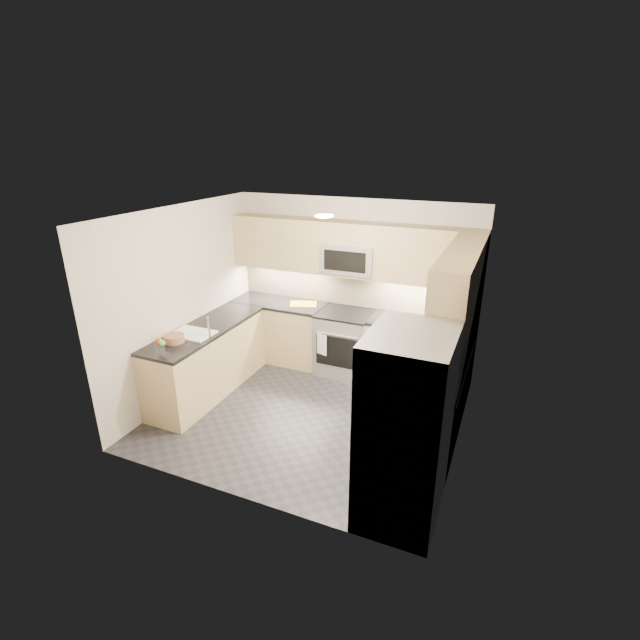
{
  "coord_description": "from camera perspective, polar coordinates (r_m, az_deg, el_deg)",
  "views": [
    {
      "loc": [
        2.11,
        -4.57,
        3.25
      ],
      "look_at": [
        0.0,
        0.35,
        1.15
      ],
      "focal_mm": 26.0,
      "sensor_mm": 36.0,
      "label": 1
    }
  ],
  "objects": [
    {
      "name": "floor",
      "position": [
        5.99,
        -1.34,
        -11.44
      ],
      "size": [
        3.6,
        3.2,
        0.0
      ],
      "primitive_type": "cube",
      "color": "#242429",
      "rests_on": "ground"
    },
    {
      "name": "fruit_pear",
      "position": [
        5.64,
        -18.85,
        -2.71
      ],
      "size": [
        0.07,
        0.07,
        0.07
      ],
      "primitive_type": "sphere",
      "color": "#4DB552",
      "rests_on": "fruit_basket"
    },
    {
      "name": "wall_back",
      "position": [
        6.82,
        4.14,
        4.31
      ],
      "size": [
        3.6,
        0.02,
        2.5
      ],
      "primitive_type": "cube",
      "color": "#BEB3A6",
      "rests_on": "floor"
    },
    {
      "name": "fridge_handle_left",
      "position": [
        4.11,
        4.76,
        -12.72
      ],
      "size": [
        0.02,
        0.02,
        1.2
      ],
      "primitive_type": "cylinder",
      "color": "#B2B5BA",
      "rests_on": "refrigerator"
    },
    {
      "name": "base_cab_back_left",
      "position": [
        7.25,
        -4.98,
        -1.4
      ],
      "size": [
        1.42,
        0.6,
        0.9
      ],
      "primitive_type": "cube",
      "color": "tan",
      "rests_on": "floor"
    },
    {
      "name": "wall_right",
      "position": [
        5.0,
        17.69,
        -3.24
      ],
      "size": [
        0.02,
        3.2,
        2.5
      ],
      "primitive_type": "cube",
      "color": "#BEB3A6",
      "rests_on": "floor"
    },
    {
      "name": "microwave",
      "position": [
        6.52,
        3.66,
        7.62
      ],
      "size": [
        0.76,
        0.4,
        0.4
      ],
      "primitive_type": "cube",
      "color": "#9FA0A6",
      "rests_on": "upper_cab_back"
    },
    {
      "name": "faucet",
      "position": [
        5.88,
        -13.53,
        -0.86
      ],
      "size": [
        0.03,
        0.03,
        0.28
      ],
      "primitive_type": "cylinder",
      "color": "silver",
      "rests_on": "countertop_peninsula"
    },
    {
      "name": "fruit_apple",
      "position": [
        5.71,
        -19.2,
        -2.47
      ],
      "size": [
        0.08,
        0.08,
        0.08
      ],
      "primitive_type": "sphere",
      "color": "#C23C16",
      "rests_on": "fruit_basket"
    },
    {
      "name": "fruit_basket",
      "position": [
        5.9,
        -17.51,
        -2.19
      ],
      "size": [
        0.29,
        0.29,
        0.09
      ],
      "primitive_type": "cylinder",
      "rotation": [
        0.0,
        0.0,
        -0.19
      ],
      "color": "#966246",
      "rests_on": "countertop_peninsula"
    },
    {
      "name": "sink_basin",
      "position": [
        6.11,
        -15.34,
        -2.23
      ],
      "size": [
        0.52,
        0.38,
        0.16
      ],
      "primitive_type": "cube",
      "color": "white",
      "rests_on": "base_cab_peninsula"
    },
    {
      "name": "wall_left",
      "position": [
        6.34,
        -16.44,
        2.11
      ],
      "size": [
        0.02,
        3.2,
        2.5
      ],
      "primitive_type": "cube",
      "color": "#BEB3A6",
      "rests_on": "floor"
    },
    {
      "name": "base_cab_right",
      "position": [
        5.52,
        13.82,
        -9.73
      ],
      "size": [
        0.6,
        1.7,
        0.9
      ],
      "primitive_type": "cube",
      "color": "tan",
      "rests_on": "floor"
    },
    {
      "name": "countertop_back_right",
      "position": [
        6.4,
        12.41,
        -0.47
      ],
      "size": [
        1.42,
        0.63,
        0.04
      ],
      "primitive_type": "cube",
      "color": "black",
      "rests_on": "base_cab_back_right"
    },
    {
      "name": "refrigerator",
      "position": [
        4.2,
        10.46,
        -12.97
      ],
      "size": [
        0.7,
        0.9,
        1.8
      ],
      "primitive_type": "cube",
      "color": "#A2A5AA",
      "rests_on": "floor"
    },
    {
      "name": "backsplash_right",
      "position": [
        5.44,
        18.12,
        -1.92
      ],
      "size": [
        0.01,
        2.3,
        0.51
      ],
      "primitive_type": "cube",
      "color": "tan",
      "rests_on": "wall_right"
    },
    {
      "name": "ceiling",
      "position": [
        5.09,
        -1.59,
        12.94
      ],
      "size": [
        3.6,
        3.2,
        0.02
      ],
      "primitive_type": "cube",
      "color": "beige",
      "rests_on": "wall_back"
    },
    {
      "name": "gas_range",
      "position": [
        6.81,
        3.06,
        -2.84
      ],
      "size": [
        0.76,
        0.65,
        0.91
      ],
      "primitive_type": "cube",
      "color": "#93959A",
      "rests_on": "floor"
    },
    {
      "name": "backsplash_back",
      "position": [
        6.83,
        4.12,
        3.85
      ],
      "size": [
        3.6,
        0.01,
        0.51
      ],
      "primitive_type": "cube",
      "color": "tan",
      "rests_on": "wall_back"
    },
    {
      "name": "utensil_bowl",
      "position": [
        6.36,
        16.51,
        -0.16
      ],
      "size": [
        0.29,
        0.29,
        0.14
      ],
      "primitive_type": "cylinder",
      "rotation": [
        0.0,
        0.0,
        -0.22
      ],
      "color": "#6AAE4A",
      "rests_on": "countertop_back_right"
    },
    {
      "name": "upper_cab_right",
      "position": [
        5.08,
        16.82,
        4.18
      ],
      "size": [
        0.35,
        1.95,
        0.75
      ],
      "primitive_type": "cube",
      "color": "tan",
      "rests_on": "wall_right"
    },
    {
      "name": "range_cooktop",
      "position": [
        6.64,
        3.14,
        0.79
      ],
      "size": [
        0.76,
        0.65,
        0.03
      ],
      "primitive_type": "cube",
      "color": "black",
      "rests_on": "gas_range"
    },
    {
      "name": "cutting_board",
      "position": [
        6.93,
        -2.07,
        1.97
      ],
      "size": [
        0.47,
        0.4,
        0.01
      ],
      "primitive_type": "cube",
      "rotation": [
        0.0,
        0.0,
        0.38
      ],
      "color": "orange",
      "rests_on": "countertop_back_left"
    },
    {
      "name": "countertop_right",
      "position": [
        5.3,
        14.27,
        -5.37
      ],
      "size": [
        0.63,
        1.7,
        0.04
      ],
      "primitive_type": "cube",
      "color": "black",
      "rests_on": "base_cab_right"
    },
    {
      "name": "countertop_peninsula",
      "position": [
        6.27,
        -14.0,
        -1.06
      ],
      "size": [
        0.63,
        2.0,
        0.04
      ],
      "primitive_type": "cube",
      "color": "black",
      "rests_on": "base_cab_peninsula"
    },
    {
      "name": "fridge_handle_right",
      "position": [
        4.4,
        6.29,
        -10.27
      ],
      "size": [
        0.02,
        0.02,
        1.2
      ],
      "primitive_type": "cylinder",
      "color": "#B2B5BA",
      "rests_on": "refrigerator"
    },
    {
      "name": "upper_cab_back",
      "position": [
        6.52,
        3.76,
        8.73
      ],
      "size": [
        3.6,
        0.35,
        0.75
      ],
      "primitive_type": "cube",
      "color": "tan",
      "rests_on": "wall_back"
    },
    {
      "name": "base_cab_back_right",
      "position": [
        6.58,
        12.09,
        -4.26
      ],
      "size": [
        1.42,
        0.6,
        0.9
      ],
      "primitive_type": "cube",
      "color": "tan",
      "rests_on": "floor"
    },
    {
      "name": "dish_towel_check",
      "position": [
        6.53,
        0.21,
        -3.01
      ],
      "size": [
        0.16,
        0.06,
        0.31
      ],
      "primitive_type": "cube",
      "rotation": [
        0.0,
        0.0,
        -0.29
      ],
      "color": "white",
      "rests_on": "oven_handle"
    },
    {
      "name": "base_cab_peninsula",
      "position": [
        6.46,
        -13.63,
        -4.92
      ],
      "size": [
        0.6,
        2.0,
        0.9
      ],
      "primitive_type": "cube",
      "color": "tan",
      "rests_on": "floor"
    },
    {
      "name": "microwave_door",
      "position": [
        6.33,
        3.03,
        7.21
      ],
      "size": [
        0.6,
        0.01,
        0.28
      ],
      "primitive_type": "cube",
      "color": "black",
      "rests_on": "microwave"
    },
    {
      "name": "oven_handle",
      "position": [
        6.41,
        2.02,
        -1.86
      ],
      "size": [
        0.6,
        0.02,
        0.02
      ],
      "primitive_type": "cylinder",
      "rotation": [
        0.0,
        1.57,
        0.0
      ],
      "color": "#B2B5BA",
      "rests_on": "gas_range"
    },
    {
      "name": "oven_door_glass",
      "position": [
        6.54,
        2.06,
        -3.97
      ],
      "size": [
        0.62,
        0.02,
        0.45
      ],
      "primitive_type": "cube",
      "color": "black",
      "rests_on": "gas_range"
    },
    {
      "name": "countertop_back_left",
      "position": [
        7.08,
        -5.1,
        2.11
      ],
      "size": [
        1.42,
        0.63,
        0.04
      ],
      "primitive_type": "cube",
      "color": "black",
      "rests_on": "base_cab_back_left"
    },
    {
      "name": "wall_front",
      "position": [
        4.16,
        -10.73,
        -7.75
      ],
      "size": [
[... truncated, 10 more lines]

